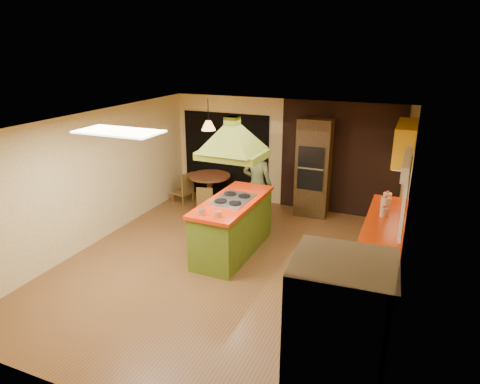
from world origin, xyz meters
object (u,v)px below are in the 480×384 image
at_px(man, 257,185).
at_px(dining_table, 210,184).
at_px(kitchen_island, 233,226).
at_px(wall_oven, 314,167).
at_px(canister_large, 385,204).
at_px(refrigerator, 336,364).

bearing_deg(man, dining_table, -22.76).
distance_m(kitchen_island, wall_oven, 2.63).
bearing_deg(canister_large, wall_oven, 135.32).
relative_size(kitchen_island, dining_table, 2.13).
bearing_deg(canister_large, kitchen_island, -162.80).
xyz_separation_m(kitchen_island, wall_oven, (0.88, 2.42, 0.57)).
distance_m(kitchen_island, canister_large, 2.70).
relative_size(man, refrigerator, 0.87).
xyz_separation_m(man, refrigerator, (2.54, -4.79, 0.13)).
bearing_deg(kitchen_island, dining_table, 127.21).
height_order(kitchen_island, refrigerator, refrigerator).
xyz_separation_m(kitchen_island, dining_table, (-1.50, 2.06, -0.01)).
bearing_deg(refrigerator, canister_large, 85.65).
height_order(kitchen_island, man, man).
distance_m(man, canister_large, 2.65).
bearing_deg(refrigerator, kitchen_island, 122.34).
xyz_separation_m(kitchen_island, man, (-0.05, 1.38, 0.36)).
distance_m(wall_oven, dining_table, 2.47).
distance_m(man, wall_oven, 1.41).
height_order(kitchen_island, wall_oven, wall_oven).
height_order(dining_table, canister_large, canister_large).
bearing_deg(wall_oven, canister_large, -46.88).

